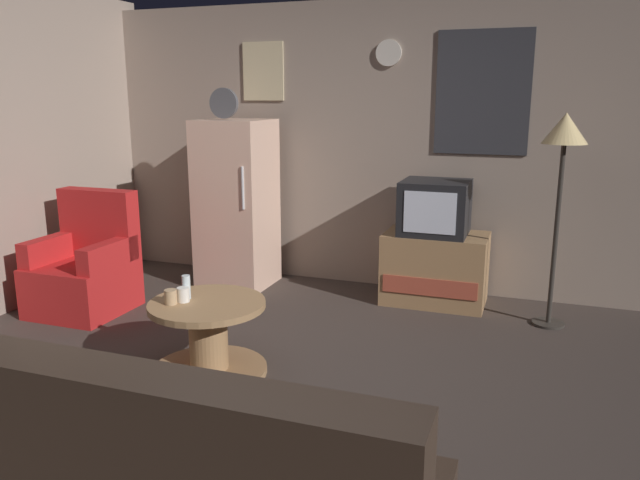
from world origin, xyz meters
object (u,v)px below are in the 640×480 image
at_px(crt_tv, 435,207).
at_px(standing_lamp, 564,145).
at_px(wine_glass, 186,287).
at_px(mug_ceramic_white, 183,295).
at_px(fridge, 237,204).
at_px(mug_ceramic_tan, 171,297).
at_px(tv_stand, 435,268).
at_px(coffee_table, 208,338).
at_px(armchair, 86,269).

height_order(crt_tv, standing_lamp, standing_lamp).
relative_size(wine_glass, mug_ceramic_white, 1.67).
distance_m(fridge, standing_lamp, 2.77).
bearing_deg(mug_ceramic_white, wine_glass, 101.40).
bearing_deg(standing_lamp, mug_ceramic_tan, -141.77).
bearing_deg(tv_stand, standing_lamp, -14.62).
xyz_separation_m(coffee_table, wine_glass, (-0.15, 0.01, 0.31)).
relative_size(tv_stand, wine_glass, 5.60).
relative_size(fridge, wine_glass, 11.80).
xyz_separation_m(fridge, mug_ceramic_white, (0.55, -1.81, -0.23)).
bearing_deg(coffee_table, armchair, 154.62).
distance_m(wine_glass, mug_ceramic_tan, 0.13).
bearing_deg(fridge, tv_stand, 3.13).
xyz_separation_m(mug_ceramic_white, mug_ceramic_tan, (-0.05, -0.06, 0.00)).
bearing_deg(fridge, mug_ceramic_tan, -74.85).
bearing_deg(crt_tv, coffee_table, -120.11).
relative_size(tv_stand, mug_ceramic_white, 9.33).
height_order(fridge, mug_ceramic_white, fridge).
relative_size(tv_stand, armchair, 0.87).
relative_size(fridge, standing_lamp, 1.11).
relative_size(fridge, armchair, 1.84).
distance_m(standing_lamp, wine_glass, 2.81).
height_order(wine_glass, armchair, armchair).
bearing_deg(wine_glass, tv_stand, 56.02).
bearing_deg(mug_ceramic_white, tv_stand, 57.07).
bearing_deg(coffee_table, mug_ceramic_white, -161.02).
relative_size(crt_tv, mug_ceramic_tan, 6.00).
bearing_deg(tv_stand, coffee_table, -120.59).
distance_m(coffee_table, armchair, 1.69).
height_order(tv_stand, wine_glass, wine_glass).
xyz_separation_m(fridge, wine_glass, (0.54, -1.75, -0.20)).
distance_m(tv_stand, mug_ceramic_white, 2.28).
xyz_separation_m(crt_tv, coffee_table, (-1.08, -1.86, -0.57)).
height_order(fridge, mug_ceramic_tan, fridge).
distance_m(tv_stand, mug_ceramic_tan, 2.36).
bearing_deg(armchair, wine_glass, -27.34).
xyz_separation_m(coffee_table, mug_ceramic_white, (-0.14, -0.05, 0.28)).
relative_size(tv_stand, crt_tv, 1.56).
bearing_deg(wine_glass, fridge, 107.23).
distance_m(crt_tv, standing_lamp, 1.11).
relative_size(crt_tv, wine_glass, 3.60).
bearing_deg(tv_stand, mug_ceramic_white, -122.93).
height_order(mug_ceramic_white, armchair, armchair).
height_order(fridge, crt_tv, fridge).
relative_size(coffee_table, mug_ceramic_white, 8.00).
distance_m(standing_lamp, mug_ceramic_white, 2.84).
height_order(mug_ceramic_tan, armchair, armchair).
xyz_separation_m(fridge, standing_lamp, (2.70, -0.14, 0.60)).
xyz_separation_m(wine_glass, armchair, (-1.38, 0.71, -0.21)).
height_order(standing_lamp, mug_ceramic_white, standing_lamp).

